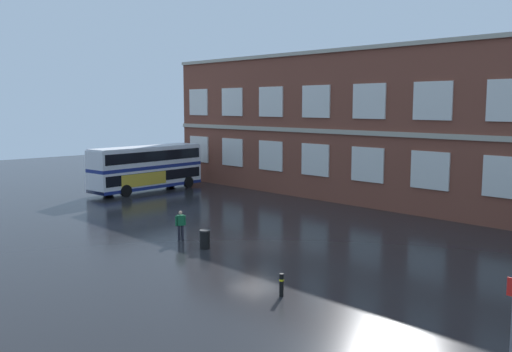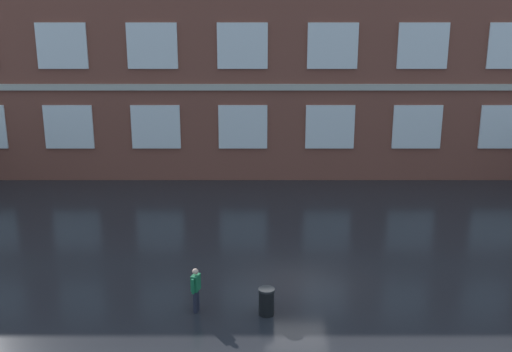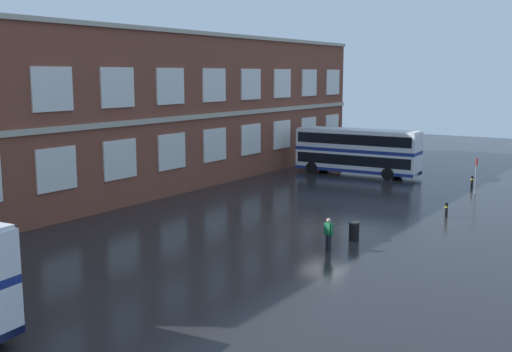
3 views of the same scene
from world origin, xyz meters
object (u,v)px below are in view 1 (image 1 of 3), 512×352
double_decker_near (147,167)px  safety_bollard_east (281,285)px  station_litter_bin (205,239)px  waiting_passenger (181,224)px

double_decker_near → safety_bollard_east: size_ratio=11.80×
double_decker_near → station_litter_bin: bearing=-24.4°
waiting_passenger → safety_bollard_east: 11.12m
station_litter_bin → waiting_passenger: bearing=174.6°
waiting_passenger → safety_bollard_east: waiting_passenger is taller
waiting_passenger → station_litter_bin: bearing=-5.4°
station_litter_bin → safety_bollard_east: size_ratio=1.08×
station_litter_bin → safety_bollard_east: (8.21, -2.51, -0.03)m
waiting_passenger → double_decker_near: bearing=153.1°
waiting_passenger → safety_bollard_east: (10.77, -2.75, -0.44)m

